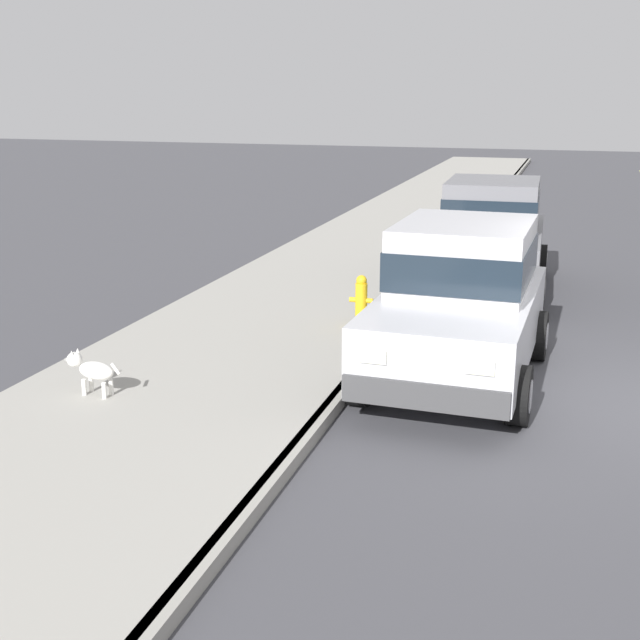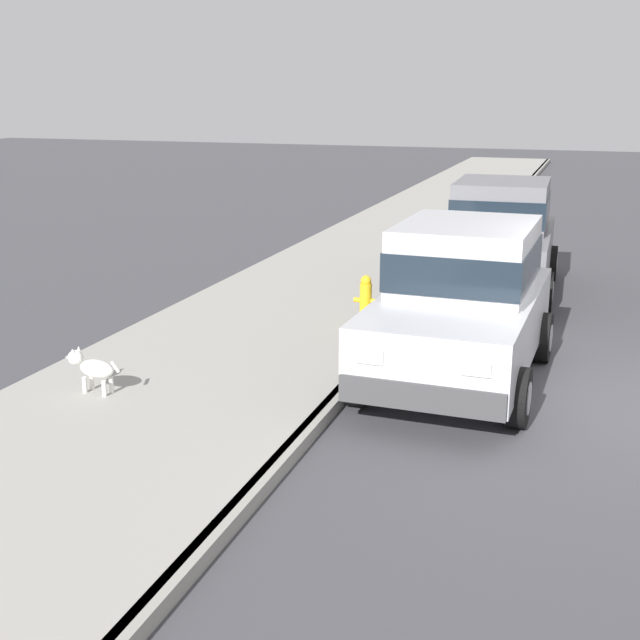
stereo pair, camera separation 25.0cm
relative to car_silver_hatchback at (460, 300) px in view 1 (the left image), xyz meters
name	(u,v)px [view 1 (the left image)]	position (x,y,z in m)	size (l,w,h in m)	color
ground_plane	(639,407)	(2.08, -0.39, -0.98)	(80.00, 80.00, 0.00)	#424247
curb	(359,373)	(-1.12, -0.39, -0.91)	(0.16, 64.00, 0.14)	gray
sidewalk	(222,359)	(-2.92, -0.39, -0.91)	(3.60, 64.00, 0.14)	#99968E
car_silver_hatchback	(460,300)	(0.00, 0.00, 0.00)	(2.03, 3.85, 1.88)	#BCBCC1
car_grey_hatchback	(490,234)	(-0.15, 4.79, 0.00)	(2.05, 3.85, 1.88)	slate
dog_white	(91,369)	(-3.71, -2.13, -0.55)	(0.75, 0.25, 0.49)	white
fire_hydrant	(361,302)	(-1.57, 1.44, -0.50)	(0.34, 0.24, 0.72)	gold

